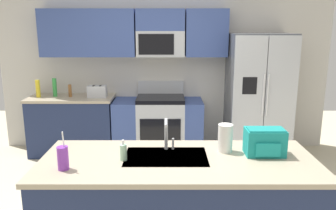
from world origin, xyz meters
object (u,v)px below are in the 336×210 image
(backpack, at_px, (266,142))
(soap_dispenser, at_px, (125,152))
(range_oven, at_px, (160,125))
(pepper_mill, at_px, (72,91))
(bottle_yellow, at_px, (40,89))
(sink_faucet, at_px, (168,132))
(bottle_green, at_px, (56,87))
(toaster, at_px, (99,91))
(paper_towel_roll, at_px, (227,138))
(refrigerator, at_px, (260,96))
(drink_cup_purple, at_px, (65,158))

(backpack, bearing_deg, soap_dispenser, -174.20)
(range_oven, xyz_separation_m, soap_dispenser, (-0.21, -2.51, 0.53))
(pepper_mill, bearing_deg, range_oven, 0.11)
(bottle_yellow, relative_size, soap_dispenser, 1.56)
(range_oven, xyz_separation_m, sink_faucet, (0.14, -2.29, 0.62))
(bottle_green, bearing_deg, toaster, -6.30)
(bottle_green, distance_m, backpack, 3.50)
(range_oven, bearing_deg, toaster, -176.72)
(toaster, xyz_separation_m, soap_dispenser, (0.71, -2.46, -0.02))
(bottle_yellow, bearing_deg, toaster, -0.73)
(toaster, bearing_deg, paper_towel_roll, -55.49)
(toaster, height_order, pepper_mill, pepper_mill)
(refrigerator, bearing_deg, toaster, 179.54)
(range_oven, distance_m, sink_faucet, 2.38)
(toaster, relative_size, paper_towel_roll, 1.17)
(bottle_yellow, height_order, bottle_green, bottle_green)
(pepper_mill, relative_size, bottle_yellow, 0.71)
(soap_dispenser, bearing_deg, sink_faucet, 32.07)
(paper_towel_roll, bearing_deg, pepper_mill, 130.57)
(refrigerator, height_order, bottle_green, refrigerator)
(sink_faucet, xyz_separation_m, soap_dispenser, (-0.35, -0.22, -0.10))
(bottle_yellow, relative_size, bottle_green, 0.94)
(drink_cup_purple, relative_size, paper_towel_roll, 1.25)
(paper_towel_roll, bearing_deg, bottle_yellow, 137.14)
(drink_cup_purple, bearing_deg, soap_dispenser, 22.94)
(range_oven, height_order, pepper_mill, range_oven)
(soap_dispenser, distance_m, backpack, 1.17)
(range_oven, height_order, drink_cup_purple, drink_cup_purple)
(toaster, height_order, sink_faucet, sink_faucet)
(refrigerator, relative_size, soap_dispenser, 10.88)
(toaster, relative_size, bottle_yellow, 1.06)
(pepper_mill, bearing_deg, bottle_green, 174.45)
(sink_faucet, xyz_separation_m, drink_cup_purple, (-0.78, -0.40, -0.08))
(range_oven, relative_size, sink_faucet, 4.82)
(range_oven, height_order, bottle_green, bottle_green)
(drink_cup_purple, relative_size, soap_dispenser, 1.76)
(range_oven, bearing_deg, pepper_mill, -179.89)
(toaster, bearing_deg, drink_cup_purple, -83.92)
(sink_faucet, relative_size, drink_cup_purple, 0.94)
(refrigerator, bearing_deg, bottle_green, 178.28)
(soap_dispenser, relative_size, paper_towel_roll, 0.71)
(pepper_mill, distance_m, drink_cup_purple, 2.78)
(paper_towel_roll, bearing_deg, range_oven, 105.45)
(soap_dispenser, bearing_deg, pepper_mill, 114.32)
(sink_faucet, distance_m, drink_cup_purple, 0.88)
(bottle_green, xyz_separation_m, paper_towel_roll, (2.22, -2.34, -0.02))
(refrigerator, bearing_deg, drink_cup_purple, -129.28)
(toaster, distance_m, paper_towel_roll, 2.75)
(bottle_green, distance_m, soap_dispenser, 2.88)
(range_oven, bearing_deg, sink_faucet, -86.49)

